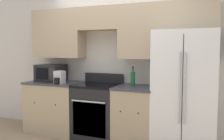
% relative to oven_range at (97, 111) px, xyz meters
% --- Properties ---
extents(wall_back, '(8.00, 0.39, 2.60)m').
position_rel_oven_range_xyz_m(wall_back, '(0.29, 0.27, 1.04)').
color(wall_back, beige).
rests_on(wall_back, ground_plane).
extents(lower_cabinets_left, '(0.99, 0.64, 0.92)m').
position_rel_oven_range_xyz_m(lower_cabinets_left, '(-0.85, -0.00, -0.00)').
color(lower_cabinets_left, tan).
rests_on(lower_cabinets_left, ground_plane).
extents(lower_cabinets_right, '(0.64, 0.64, 0.92)m').
position_rel_oven_range_xyz_m(lower_cabinets_right, '(0.67, -0.00, -0.00)').
color(lower_cabinets_right, tan).
rests_on(lower_cabinets_right, ground_plane).
extents(oven_range, '(0.73, 0.65, 1.08)m').
position_rel_oven_range_xyz_m(oven_range, '(0.00, 0.00, 0.00)').
color(oven_range, black).
rests_on(oven_range, ground_plane).
extents(refrigerator, '(0.90, 0.79, 1.78)m').
position_rel_oven_range_xyz_m(refrigerator, '(1.43, 0.07, 0.43)').
color(refrigerator, white).
rests_on(refrigerator, ground_plane).
extents(microwave, '(0.47, 0.42, 0.31)m').
position_rel_oven_range_xyz_m(microwave, '(-0.97, 0.06, 0.61)').
color(microwave, black).
rests_on(microwave, lower_cabinets_left).
extents(bottle, '(0.07, 0.07, 0.31)m').
position_rel_oven_range_xyz_m(bottle, '(0.61, 0.07, 0.58)').
color(bottle, '#195928').
rests_on(bottle, lower_cabinets_right).
extents(coffee_maker, '(0.15, 0.21, 0.22)m').
position_rel_oven_range_xyz_m(coffee_maker, '(-0.62, -0.20, 0.56)').
color(coffee_maker, '#B7B7BC').
rests_on(coffee_maker, lower_cabinets_left).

